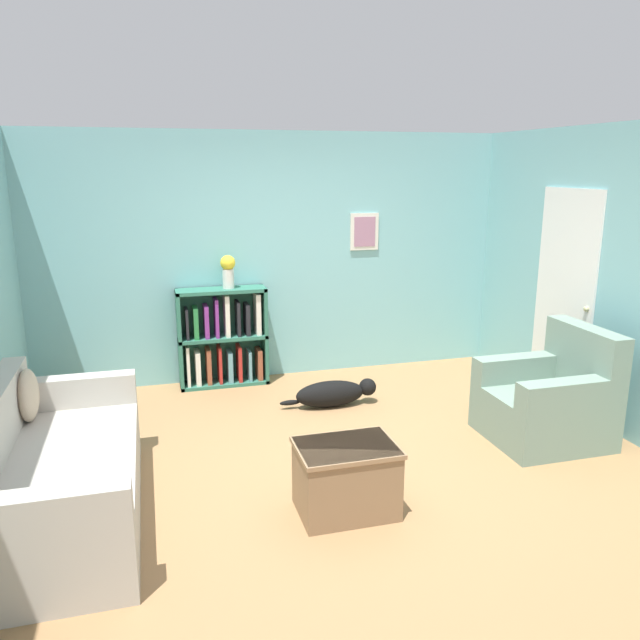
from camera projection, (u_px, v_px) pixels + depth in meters
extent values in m
plane|color=#997047|center=(334.00, 462.00, 4.86)|extent=(14.00, 14.00, 0.00)
cube|color=#7AB7BC|center=(274.00, 257.00, 6.65)|extent=(5.60, 0.10, 2.60)
cube|color=silver|center=(364.00, 232.00, 6.79)|extent=(0.32, 0.02, 0.40)
cube|color=#A37089|center=(365.00, 232.00, 6.78)|extent=(0.24, 0.01, 0.32)
cube|color=#7AB7BC|center=(626.00, 282.00, 5.21)|extent=(0.10, 5.00, 2.60)
cube|color=white|center=(564.00, 298.00, 5.91)|extent=(0.02, 0.84, 2.05)
sphere|color=tan|center=(586.00, 309.00, 5.58)|extent=(0.05, 0.05, 0.05)
cube|color=#ADA89E|center=(63.00, 488.00, 4.03)|extent=(0.94, 1.98, 0.44)
cube|color=#ADA89E|center=(34.00, 516.00, 3.10)|extent=(0.94, 0.16, 0.23)
cube|color=#ADA89E|center=(72.00, 391.00, 4.80)|extent=(0.94, 0.16, 0.23)
ellipsoid|color=tan|center=(28.00, 395.00, 4.51)|extent=(0.14, 0.39, 0.39)
cube|color=#2D6B56|center=(180.00, 340.00, 6.37)|extent=(0.04, 0.29, 1.03)
cube|color=#2D6B56|center=(264.00, 334.00, 6.59)|extent=(0.04, 0.29, 1.03)
cube|color=#2D6B56|center=(221.00, 334.00, 6.61)|extent=(0.92, 0.02, 1.03)
cube|color=#2D6B56|center=(225.00, 382.00, 6.60)|extent=(0.92, 0.29, 0.04)
cube|color=#2D6B56|center=(223.00, 337.00, 6.48)|extent=(0.92, 0.29, 0.04)
cube|color=#2D6B56|center=(221.00, 290.00, 6.36)|extent=(0.92, 0.29, 0.04)
cube|color=silver|center=(188.00, 366.00, 6.44)|extent=(0.03, 0.22, 0.44)
cube|color=black|center=(187.00, 323.00, 6.34)|extent=(0.03, 0.22, 0.31)
cube|color=silver|center=(198.00, 368.00, 6.47)|extent=(0.05, 0.22, 0.37)
cube|color=#287A3D|center=(195.00, 322.00, 6.36)|extent=(0.05, 0.22, 0.32)
cube|color=brown|center=(209.00, 366.00, 6.50)|extent=(0.04, 0.22, 0.39)
cube|color=#7A2D84|center=(206.00, 321.00, 6.38)|extent=(0.04, 0.22, 0.34)
cube|color=#B22823|center=(220.00, 365.00, 6.53)|extent=(0.03, 0.22, 0.40)
cube|color=#7A2D84|center=(216.00, 317.00, 6.40)|extent=(0.03, 0.22, 0.40)
cube|color=#60939E|center=(230.00, 367.00, 6.56)|extent=(0.05, 0.22, 0.34)
cube|color=silver|center=(227.00, 315.00, 6.43)|extent=(0.04, 0.22, 0.43)
cube|color=#B22823|center=(239.00, 364.00, 6.58)|extent=(0.04, 0.22, 0.39)
cube|color=black|center=(238.00, 318.00, 6.47)|extent=(0.03, 0.22, 0.36)
cube|color=#60939E|center=(249.00, 365.00, 6.62)|extent=(0.03, 0.22, 0.34)
cube|color=black|center=(247.00, 319.00, 6.49)|extent=(0.04, 0.22, 0.33)
cube|color=brown|center=(259.00, 364.00, 6.65)|extent=(0.05, 0.22, 0.34)
cube|color=silver|center=(257.00, 313.00, 6.51)|extent=(0.05, 0.22, 0.43)
cube|color=gray|center=(542.00, 415.00, 5.24)|extent=(0.90, 0.85, 0.41)
cube|color=gray|center=(585.00, 358.00, 5.22)|extent=(0.18, 0.85, 0.54)
cube|color=gray|center=(572.00, 394.00, 4.85)|extent=(0.90, 0.18, 0.22)
cube|color=gray|center=(522.00, 368.00, 5.48)|extent=(0.90, 0.18, 0.22)
cube|color=#846647|center=(346.00, 479.00, 4.12)|extent=(0.63, 0.46, 0.48)
cube|color=#8F6E4D|center=(346.00, 448.00, 4.06)|extent=(0.66, 0.48, 0.03)
ellipsoid|color=black|center=(330.00, 394.00, 5.96)|extent=(0.67, 0.23, 0.25)
sphere|color=black|center=(368.00, 387.00, 6.05)|extent=(0.17, 0.17, 0.17)
ellipsoid|color=black|center=(290.00, 403.00, 5.91)|extent=(0.20, 0.05, 0.05)
cylinder|color=silver|center=(228.00, 279.00, 6.35)|extent=(0.12, 0.12, 0.20)
sphere|color=yellow|center=(228.00, 263.00, 6.31)|extent=(0.15, 0.15, 0.15)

